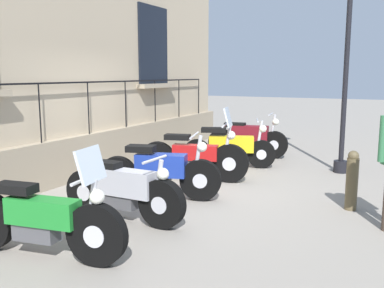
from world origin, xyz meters
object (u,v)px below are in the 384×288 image
at_px(motorcycle_maroon, 248,139).
at_px(bollard, 352,180).
at_px(motorcycle_green, 41,220).
at_px(motorcycle_silver, 123,192).
at_px(lamppost, 350,8).
at_px(motorcycle_blue, 159,172).
at_px(motorcycle_red, 194,158).
at_px(motorcycle_yellow, 229,148).

relative_size(motorcycle_maroon, bollard, 2.19).
height_order(motorcycle_green, motorcycle_maroon, motorcycle_green).
distance_m(motorcycle_green, motorcycle_silver, 1.38).
bearing_deg(motorcycle_green, lamppost, 67.84).
bearing_deg(motorcycle_blue, lamppost, 53.78).
bearing_deg(motorcycle_silver, lamppost, 62.81).
relative_size(motorcycle_red, lamppost, 0.45).
bearing_deg(motorcycle_red, motorcycle_silver, -86.65).
height_order(motorcycle_maroon, bollard, motorcycle_maroon).
bearing_deg(bollard, motorcycle_silver, -145.11).
height_order(motorcycle_silver, motorcycle_blue, motorcycle_blue).
height_order(motorcycle_yellow, motorcycle_maroon, motorcycle_maroon).
bearing_deg(motorcycle_silver, motorcycle_green, -93.91).
bearing_deg(motorcycle_green, motorcycle_maroon, 89.33).
xyz_separation_m(motorcycle_blue, motorcycle_maroon, (0.10, 4.01, 0.01)).
bearing_deg(motorcycle_maroon, motorcycle_blue, -91.44).
relative_size(motorcycle_green, bollard, 2.33).
bearing_deg(motorcycle_maroon, lamppost, -18.87).
xyz_separation_m(motorcycle_green, motorcycle_maroon, (0.08, 6.53, 0.01)).
distance_m(motorcycle_yellow, motorcycle_maroon, 1.34).
height_order(motorcycle_green, bollard, motorcycle_green).
bearing_deg(motorcycle_silver, motorcycle_blue, 95.89).
bearing_deg(motorcycle_silver, motorcycle_yellow, 89.43).
distance_m(motorcycle_silver, bollard, 3.32).
distance_m(motorcycle_silver, motorcycle_blue, 1.15).
xyz_separation_m(motorcycle_red, bollard, (2.87, -0.56, 0.01)).
bearing_deg(bollard, motorcycle_red, 169.03).
height_order(motorcycle_silver, lamppost, lamppost).
relative_size(motorcycle_red, motorcycle_maroon, 1.07).
relative_size(motorcycle_green, motorcycle_yellow, 1.10).
bearing_deg(motorcycle_maroon, motorcycle_yellow, -87.61).
distance_m(motorcycle_yellow, bollard, 3.30).
height_order(motorcycle_blue, lamppost, lamppost).
bearing_deg(lamppost, motorcycle_yellow, -165.62).
distance_m(motorcycle_blue, bollard, 2.94).
bearing_deg(lamppost, bollard, -79.13).
bearing_deg(motorcycle_green, motorcycle_silver, 86.09).
height_order(motorcycle_silver, motorcycle_red, motorcycle_red).
bearing_deg(motorcycle_maroon, bollard, -49.86).
bearing_deg(bollard, motorcycle_green, -130.71).
bearing_deg(motorcycle_blue, motorcycle_red, 91.12).
distance_m(motorcycle_green, lamppost, 6.82).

